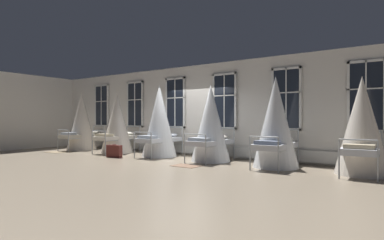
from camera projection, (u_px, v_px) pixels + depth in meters
The scene contains 13 objects.
ground at pixel (181, 159), 10.68m from camera, with size 29.51×29.51×0.00m, color gray.
back_wall_with_windows at pixel (200, 110), 11.67m from camera, with size 15.76×0.10×3.40m, color silver.
end_wall_left at pixel (12, 111), 13.62m from camera, with size 0.10×6.93×3.40m, color silver.
window_bank at pixel (198, 127), 11.57m from camera, with size 11.91×0.10×2.92m.
cot_first at pixel (82, 122), 13.81m from camera, with size 1.29×1.87×2.54m.
cot_second at pixel (117, 124), 12.58m from camera, with size 1.29×1.86×2.43m.
cot_third at pixel (159, 122), 11.36m from camera, with size 1.29×1.88×2.63m.
cot_fourth at pixel (211, 124), 10.09m from camera, with size 1.29×1.87×2.48m.
cot_fifth at pixel (276, 123), 8.81m from camera, with size 1.29×1.86×2.59m.
cot_sixth at pixel (362, 127), 7.66m from camera, with size 1.29×1.87×2.44m.
rug_first at pixel (56, 152), 12.74m from camera, with size 0.80×0.56×0.01m, color #8E7A5B.
rug_fourth at pixel (186, 166), 9.03m from camera, with size 0.80×0.56×0.01m, color brown.
suitcase_dark at pixel (114, 151), 11.03m from camera, with size 0.58×0.29×0.47m.
Camera 1 is at (6.33, -8.61, 1.38)m, focal length 29.02 mm.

